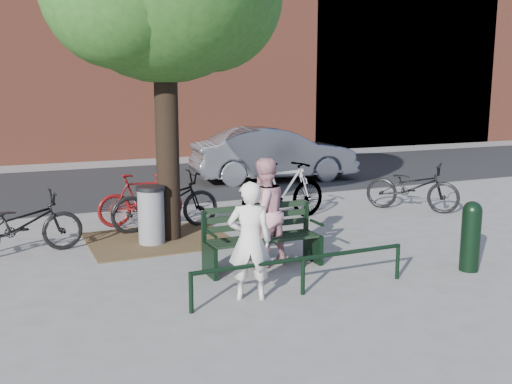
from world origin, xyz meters
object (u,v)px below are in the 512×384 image
person_left (250,241)px  person_right (263,212)px  parked_car (274,154)px  bicycle_c (166,201)px  litter_bin (151,215)px  bollard (471,234)px  park_bench (261,236)px

person_left → person_right: (0.75, 1.20, 0.06)m
person_left → parked_car: parked_car is taller
bicycle_c → person_right: bearing=-167.7°
person_right → litter_bin: bearing=-69.9°
bollard → litter_bin: bollard is taller
person_right → bicycle_c: bearing=-88.4°
park_bench → person_left: size_ratio=1.16×
person_left → parked_car: size_ratio=0.32×
person_left → bollard: (3.37, -0.28, -0.20)m
park_bench → bicycle_c: 2.88m
person_left → person_right: 1.41m
person_left → person_right: bearing=-99.3°
parked_car → litter_bin: bearing=143.9°
litter_bin → park_bench: bearing=-58.7°
bicycle_c → parked_car: parked_car is taller
bollard → person_right: bearing=150.7°
person_right → bollard: bearing=137.0°
bollard → bicycle_c: 5.39m
person_left → litter_bin: (-0.49, 3.05, -0.24)m
park_bench → litter_bin: 2.25m
park_bench → parked_car: (3.74, 7.22, 0.29)m
bollard → person_left: bearing=175.3°
park_bench → person_right: size_ratio=1.07×
person_left → bicycle_c: person_left is taller
person_left → bicycle_c: (0.00, 3.93, -0.21)m
person_left → litter_bin: 3.10m
bollard → parked_car: bearing=83.1°
litter_bin → person_left: bearing=-80.9°
person_right → litter_bin: (-1.24, 1.85, -0.30)m
park_bench → parked_car: 8.14m
person_right → parked_car: bearing=-130.9°
person_right → bicycle_c: 2.84m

